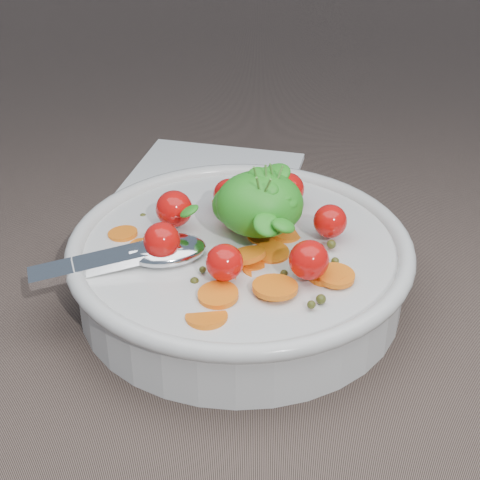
{
  "coord_description": "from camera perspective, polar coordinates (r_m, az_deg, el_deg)",
  "views": [
    {
      "loc": [
        0.02,
        -0.49,
        0.36
      ],
      "look_at": [
        0.01,
        0.01,
        0.06
      ],
      "focal_mm": 55.0,
      "sensor_mm": 36.0,
      "label": 1
    }
  ],
  "objects": [
    {
      "name": "ground",
      "position": [
        0.61,
        -1.11,
        -4.77
      ],
      "size": [
        6.0,
        6.0,
        0.0
      ],
      "primitive_type": "plane",
      "color": "brown",
      "rests_on": "ground"
    },
    {
      "name": "bowl",
      "position": [
        0.59,
        0.02,
        -1.84
      ],
      "size": [
        0.3,
        0.28,
        0.12
      ],
      "color": "silver",
      "rests_on": "ground"
    },
    {
      "name": "napkin",
      "position": [
        0.79,
        -2.14,
        4.82
      ],
      "size": [
        0.2,
        0.19,
        0.01
      ],
      "primitive_type": "cube",
      "rotation": [
        0.0,
        0.0,
        -0.21
      ],
      "color": "white",
      "rests_on": "ground"
    }
  ]
}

